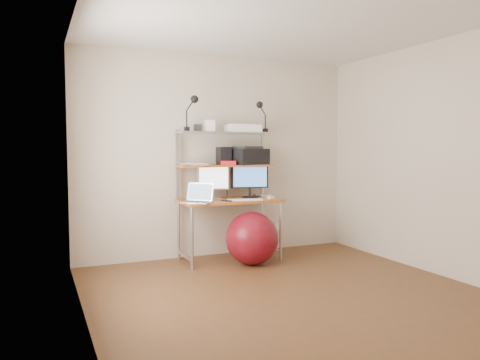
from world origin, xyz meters
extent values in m
plane|color=brown|center=(0.00, 0.00, 0.00)|extent=(3.60, 3.60, 0.00)
plane|color=silver|center=(0.00, 0.00, 2.50)|extent=(3.60, 3.60, 0.00)
plane|color=beige|center=(0.00, 1.80, 1.25)|extent=(3.60, 0.00, 3.60)
plane|color=beige|center=(0.00, -1.80, 1.25)|extent=(3.60, 0.00, 3.60)
plane|color=beige|center=(-1.80, 0.00, 1.25)|extent=(0.00, 3.60, 3.60)
plane|color=beige|center=(1.80, 0.00, 1.25)|extent=(0.00, 3.60, 3.60)
cube|color=#BF6025|center=(0.00, 1.44, 0.72)|extent=(1.20, 0.60, 0.03)
cylinder|color=#B2B2B7|center=(-0.56, 1.18, 0.35)|extent=(0.04, 0.04, 0.71)
cylinder|color=#B2B2B7|center=(-0.56, 1.70, 0.35)|extent=(0.04, 0.04, 0.71)
cylinder|color=#B2B2B7|center=(0.56, 1.18, 0.35)|extent=(0.04, 0.04, 0.71)
cylinder|color=#B2B2B7|center=(0.56, 1.70, 0.35)|extent=(0.04, 0.04, 0.71)
cube|color=#B2B2B7|center=(-0.57, 1.70, 1.15)|extent=(0.03, 0.04, 0.84)
cube|color=#B2B2B7|center=(0.57, 1.70, 1.15)|extent=(0.03, 0.04, 0.84)
cube|color=#BF6025|center=(0.00, 1.57, 1.14)|extent=(1.18, 0.34, 0.02)
cube|color=#B2B2B7|center=(0.00, 1.57, 1.54)|extent=(1.18, 0.34, 0.02)
cube|color=white|center=(0.85, 1.79, 0.30)|extent=(0.08, 0.01, 0.12)
cube|color=#A7A8AC|center=(-0.16, 1.55, 0.75)|extent=(0.20, 0.17, 0.01)
cylinder|color=#A7A8AC|center=(-0.16, 1.57, 0.80)|extent=(0.03, 0.03, 0.10)
cube|color=#A7A8AC|center=(-0.16, 1.57, 1.00)|extent=(0.38, 0.12, 0.29)
plane|color=white|center=(-0.16, 1.55, 1.00)|extent=(0.34, 0.09, 0.35)
cube|color=black|center=(0.31, 1.51, 0.75)|extent=(0.19, 0.17, 0.01)
cylinder|color=black|center=(0.31, 1.53, 0.81)|extent=(0.03, 0.03, 0.10)
cube|color=black|center=(0.31, 1.53, 1.00)|extent=(0.46, 0.13, 0.28)
plane|color=#3C79CE|center=(0.31, 1.51, 1.00)|extent=(0.41, 0.09, 0.42)
cube|color=silver|center=(-0.47, 1.26, 0.75)|extent=(0.38, 0.38, 0.02)
cube|color=#2B2B2E|center=(-0.47, 1.26, 0.76)|extent=(0.29, 0.28, 0.00)
cube|color=silver|center=(-0.39, 1.34, 0.86)|extent=(0.27, 0.27, 0.21)
plane|color=#7496C2|center=(-0.39, 1.34, 0.86)|extent=(0.26, 0.25, 0.28)
cube|color=white|center=(0.13, 1.28, 0.75)|extent=(0.43, 0.21, 0.01)
cube|color=white|center=(0.51, 1.34, 0.75)|extent=(0.10, 0.07, 0.02)
cube|color=silver|center=(0.50, 1.56, 0.76)|extent=(0.21, 0.21, 0.03)
cube|color=black|center=(-0.10, 1.28, 0.74)|extent=(0.10, 0.14, 0.01)
cube|color=black|center=(0.32, 1.61, 1.25)|extent=(0.56, 0.46, 0.19)
cube|color=#2B2B2E|center=(0.32, 1.61, 1.36)|extent=(0.38, 0.33, 0.03)
cube|color=black|center=(-0.01, 1.59, 1.26)|extent=(0.15, 0.15, 0.22)
cube|color=red|center=(0.01, 1.50, 1.18)|extent=(0.21, 0.17, 0.05)
cube|color=white|center=(0.22, 1.55, 1.60)|extent=(0.41, 0.28, 0.09)
cube|color=#A7A8AC|center=(0.22, 1.55, 1.65)|extent=(0.35, 0.21, 0.02)
cube|color=white|center=(-0.22, 1.54, 1.62)|extent=(0.13, 0.11, 0.14)
cube|color=#2B2B2E|center=(-0.34, 1.61, 1.60)|extent=(0.10, 0.10, 0.09)
cube|color=black|center=(-0.51, 1.51, 1.58)|extent=(0.05, 0.06, 0.05)
cylinder|color=black|center=(-0.51, 1.51, 1.70)|extent=(0.02, 0.02, 0.19)
sphere|color=black|center=(-0.41, 1.50, 1.92)|extent=(0.09, 0.09, 0.09)
cube|color=black|center=(0.52, 1.52, 1.57)|extent=(0.05, 0.06, 0.05)
cylinder|color=black|center=(0.52, 1.52, 1.68)|extent=(0.02, 0.02, 0.17)
sphere|color=black|center=(0.43, 1.51, 1.89)|extent=(0.08, 0.08, 0.08)
sphere|color=maroon|center=(0.15, 1.13, 0.31)|extent=(0.62, 0.62, 0.62)
cube|color=white|center=(-0.41, 1.59, 1.15)|extent=(0.29, 0.33, 0.00)
cube|color=white|center=(-0.33, 1.52, 1.16)|extent=(0.33, 0.35, 0.00)
cube|color=white|center=(-0.44, 1.61, 1.16)|extent=(0.21, 0.28, 0.00)
cube|color=white|center=(-0.34, 1.55, 1.17)|extent=(0.28, 0.33, 0.00)
cube|color=white|center=(-0.42, 1.57, 1.17)|extent=(0.25, 0.31, 0.00)
cube|color=white|center=(-0.39, 1.60, 1.18)|extent=(0.27, 0.32, 0.00)
camera|label=1|loc=(-2.14, -3.72, 1.36)|focal=35.00mm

